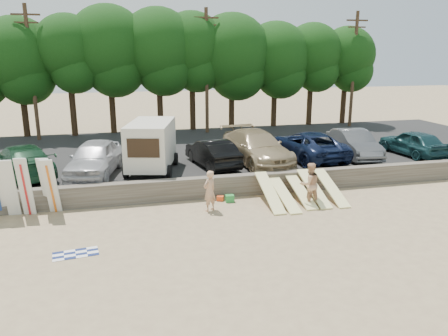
{
  "coord_description": "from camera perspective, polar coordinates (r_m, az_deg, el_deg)",
  "views": [
    {
      "loc": [
        -4.63,
        -16.2,
        6.71
      ],
      "look_at": [
        0.11,
        3.0,
        1.39
      ],
      "focal_mm": 35.0,
      "sensor_mm": 36.0,
      "label": 1
    }
  ],
  "objects": [
    {
      "name": "surfboard_low_4",
      "position": [
        20.99,
        13.81,
        -2.49
      ],
      "size": [
        0.56,
        2.85,
        1.07
      ],
      "primitive_type": "cube",
      "rotation": [
        0.34,
        0.0,
        0.0
      ],
      "color": "#FEF5A0",
      "rests_on": "ground"
    },
    {
      "name": "parking_lot",
      "position": [
        27.84,
        -3.92,
        1.82
      ],
      "size": [
        44.0,
        14.5,
        0.7
      ],
      "primitive_type": "cube",
      "color": "#282828",
      "rests_on": "ground"
    },
    {
      "name": "box_trailer",
      "position": [
        22.53,
        -9.49,
        3.13
      ],
      "size": [
        3.06,
        4.38,
        2.55
      ],
      "rotation": [
        0.0,
        0.0,
        -0.26
      ],
      "color": "beige",
      "rests_on": "parking_lot"
    },
    {
      "name": "utility_poles",
      "position": [
        32.9,
        -2.28,
        12.82
      ],
      "size": [
        25.8,
        0.26,
        9.0
      ],
      "color": "#473321",
      "rests_on": "parking_lot"
    },
    {
      "name": "treeline",
      "position": [
        33.99,
        -7.29,
        14.77
      ],
      "size": [
        33.25,
        6.11,
        9.29
      ],
      "color": "#382616",
      "rests_on": "parking_lot"
    },
    {
      "name": "seawall",
      "position": [
        20.7,
        -0.29,
        -2.39
      ],
      "size": [
        44.0,
        0.5,
        1.0
      ],
      "primitive_type": "cube",
      "color": "#6B6356",
      "rests_on": "ground"
    },
    {
      "name": "cooler",
      "position": [
        20.06,
        0.75,
        -4.0
      ],
      "size": [
        0.4,
        0.33,
        0.32
      ],
      "primitive_type": "cube",
      "rotation": [
        0.0,
        0.0,
        -0.07
      ],
      "color": "green",
      "rests_on": "ground"
    },
    {
      "name": "car_6",
      "position": [
        26.52,
        16.6,
        3.07
      ],
      "size": [
        2.18,
        4.93,
        1.57
      ],
      "primitive_type": "imported",
      "rotation": [
        0.0,
        0.0,
        -0.11
      ],
      "color": "#4C4E51",
      "rests_on": "parking_lot"
    },
    {
      "name": "beachgoer_a",
      "position": [
        18.75,
        -1.9,
        -3.0
      ],
      "size": [
        0.78,
        0.72,
        1.8
      ],
      "primitive_type": "imported",
      "rotation": [
        0.0,
        0.0,
        3.71
      ],
      "color": "tan",
      "rests_on": "ground"
    },
    {
      "name": "surfboard_upright_3",
      "position": [
        19.8,
        -22.07,
        -2.07
      ],
      "size": [
        0.61,
        0.87,
        2.51
      ],
      "primitive_type": "cube",
      "rotation": [
        0.29,
        0.0,
        -0.14
      ],
      "color": "silver",
      "rests_on": "ground"
    },
    {
      "name": "car_3",
      "position": [
        23.35,
        -1.55,
        2.01
      ],
      "size": [
        2.34,
        4.68,
        1.47
      ],
      "primitive_type": "imported",
      "rotation": [
        0.0,
        0.0,
        3.32
      ],
      "color": "black",
      "rests_on": "parking_lot"
    },
    {
      "name": "car_1",
      "position": [
        23.57,
        -24.82,
        0.87
      ],
      "size": [
        4.12,
        5.92,
        1.59
      ],
      "primitive_type": "imported",
      "rotation": [
        0.0,
        0.0,
        3.53
      ],
      "color": "#13351F",
      "rests_on": "parking_lot"
    },
    {
      "name": "surfboard_upright_4",
      "position": [
        19.55,
        -21.65,
        -2.25
      ],
      "size": [
        0.61,
        0.91,
        2.5
      ],
      "primitive_type": "cube",
      "rotation": [
        0.31,
        0.0,
        -0.13
      ],
      "color": "silver",
      "rests_on": "ground"
    },
    {
      "name": "surfboard_low_3",
      "position": [
        20.67,
        11.65,
        -2.6
      ],
      "size": [
        0.56,
        2.84,
        1.09
      ],
      "primitive_type": "cube",
      "rotation": [
        0.35,
        0.0,
        0.0
      ],
      "color": "#FEF5A0",
      "rests_on": "ground"
    },
    {
      "name": "surfboard_upright_1",
      "position": [
        19.89,
        -26.17,
        -2.41
      ],
      "size": [
        0.5,
        0.7,
        2.54
      ],
      "primitive_type": "cube",
      "rotation": [
        0.25,
        0.0,
        0.0
      ],
      "color": "silver",
      "rests_on": "ground"
    },
    {
      "name": "surfboard_low_0",
      "position": [
        19.7,
        5.99,
        -3.17
      ],
      "size": [
        0.56,
        2.82,
        1.15
      ],
      "primitive_type": "cube",
      "rotation": [
        0.37,
        0.0,
        0.0
      ],
      "color": "#FEF5A0",
      "rests_on": "ground"
    },
    {
      "name": "surfboard_upright_2",
      "position": [
        19.78,
        -24.54,
        -2.27
      ],
      "size": [
        0.58,
        0.62,
        2.56
      ],
      "primitive_type": "cube",
      "rotation": [
        0.19,
        0.0,
        -0.15
      ],
      "color": "silver",
      "rests_on": "ground"
    },
    {
      "name": "surfboard_low_2",
      "position": [
        20.48,
        9.91,
        -2.87
      ],
      "size": [
        0.56,
        2.88,
        0.97
      ],
      "primitive_type": "cube",
      "rotation": [
        0.3,
        0.0,
        0.0
      ],
      "color": "#FEF5A0",
      "rests_on": "ground"
    },
    {
      "name": "surfboard_low_1",
      "position": [
        19.94,
        7.87,
        -3.47
      ],
      "size": [
        0.56,
        2.92,
        0.84
      ],
      "primitive_type": "cube",
      "rotation": [
        0.26,
        0.0,
        0.0
      ],
      "color": "#FEF5A0",
      "rests_on": "ground"
    },
    {
      "name": "beach_towel",
      "position": [
        16.01,
        -18.81,
        -10.55
      ],
      "size": [
        1.67,
        1.67,
        0.0
      ],
      "primitive_type": "plane",
      "rotation": [
        0.0,
        0.0,
        0.12
      ],
      "color": "white",
      "rests_on": "ground"
    },
    {
      "name": "gear_bag",
      "position": [
        20.22,
        -0.49,
        -3.98
      ],
      "size": [
        0.37,
        0.35,
        0.22
      ],
      "primitive_type": "cube",
      "rotation": [
        0.0,
        0.0,
        -0.39
      ],
      "color": "#EC4C1B",
      "rests_on": "ground"
    },
    {
      "name": "car_5",
      "position": [
        25.41,
        10.92,
        2.94
      ],
      "size": [
        3.07,
        5.88,
        1.58
      ],
      "primitive_type": "imported",
      "rotation": [
        0.0,
        0.0,
        3.22
      ],
      "color": "black",
      "rests_on": "parking_lot"
    },
    {
      "name": "car_7",
      "position": [
        28.16,
        23.45,
        3.06
      ],
      "size": [
        2.26,
        4.61,
        1.51
      ],
      "primitive_type": "imported",
      "rotation": [
        0.0,
        0.0,
        3.25
      ],
      "color": "#15363A",
      "rests_on": "parking_lot"
    },
    {
      "name": "ground",
      "position": [
        18.14,
        1.95,
        -6.66
      ],
      "size": [
        120.0,
        120.0,
        0.0
      ],
      "primitive_type": "plane",
      "color": "tan",
      "rests_on": "ground"
    },
    {
      "name": "car_4",
      "position": [
        24.08,
        4.24,
        2.71
      ],
      "size": [
        3.18,
        6.29,
        1.75
      ],
      "primitive_type": "imported",
      "rotation": [
        0.0,
        0.0,
        0.12
      ],
      "color": "#9E8865",
      "rests_on": "parking_lot"
    },
    {
      "name": "car_2",
      "position": [
        22.57,
        -16.55,
        1.24
      ],
      "size": [
        3.09,
        5.37,
        1.72
      ],
      "primitive_type": "imported",
      "rotation": [
        0.0,
        0.0,
        -0.22
      ],
      "color": "#B5B5BB",
      "rests_on": "parking_lot"
    },
    {
      "name": "beachgoer_b",
      "position": [
        19.77,
        11.11,
        -2.08
      ],
      "size": [
        1.02,
        0.83,
        1.96
      ],
      "primitive_type": "imported",
      "rotation": [
        0.0,
        0.0,
        3.24
      ],
      "color": "tan",
      "rests_on": "ground"
    }
  ]
}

